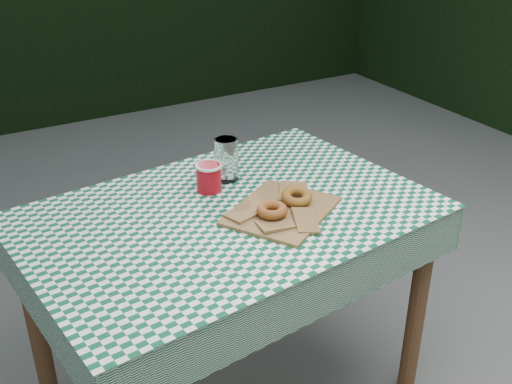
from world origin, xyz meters
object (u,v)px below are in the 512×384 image
at_px(table, 231,312).
at_px(coffee_mug, 209,178).
at_px(drinking_glass, 226,159).
at_px(paper_bag, 282,210).

relative_size(table, coffee_mug, 7.38).
height_order(coffee_mug, drinking_glass, drinking_glass).
xyz_separation_m(table, coffee_mug, (0.01, 0.15, 0.43)).
distance_m(table, paper_bag, 0.42).
xyz_separation_m(paper_bag, coffee_mug, (-0.12, 0.24, 0.04)).
height_order(table, drinking_glass, drinking_glass).
relative_size(coffee_mug, drinking_glass, 1.13).
height_order(paper_bag, coffee_mug, coffee_mug).
xyz_separation_m(paper_bag, drinking_glass, (-0.04, 0.29, 0.06)).
bearing_deg(paper_bag, table, 147.35).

